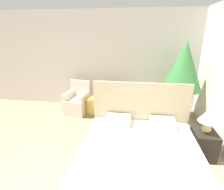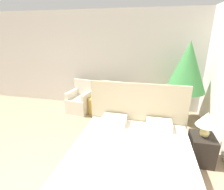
{
  "view_description": "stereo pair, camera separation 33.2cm",
  "coord_description": "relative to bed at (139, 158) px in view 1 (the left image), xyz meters",
  "views": [
    {
      "loc": [
        1.05,
        -1.26,
        2.24
      ],
      "look_at": [
        0.5,
        2.7,
        0.83
      ],
      "focal_mm": 28.0,
      "sensor_mm": 36.0,
      "label": 1
    },
    {
      "loc": [
        1.38,
        -1.2,
        2.24
      ],
      "look_at": [
        0.5,
        2.7,
        0.83
      ],
      "focal_mm": 28.0,
      "sensor_mm": 36.0,
      "label": 2
    }
  ],
  "objects": [
    {
      "name": "wall_back",
      "position": [
        -1.17,
        2.9,
        1.14
      ],
      "size": [
        10.0,
        0.06,
        2.9
      ],
      "color": "silver",
      "rests_on": "ground_plane"
    },
    {
      "name": "armchair_near_window_right",
      "position": [
        -0.88,
        2.21,
        -0.02
      ],
      "size": [
        0.67,
        0.69,
        0.92
      ],
      "rotation": [
        0.0,
        0.0,
        -0.08
      ],
      "color": "beige",
      "rests_on": "ground_plane"
    },
    {
      "name": "potted_palm",
      "position": [
        1.07,
        2.19,
        1.11
      ],
      "size": [
        0.97,
        0.97,
        2.09
      ],
      "color": "brown",
      "rests_on": "ground_plane"
    },
    {
      "name": "nightstand",
      "position": [
        1.2,
        0.63,
        -0.05
      ],
      "size": [
        0.41,
        0.47,
        0.52
      ],
      "color": "black",
      "rests_on": "ground_plane"
    },
    {
      "name": "side_table",
      "position": [
        -1.34,
        2.19,
        -0.07
      ],
      "size": [
        0.39,
        0.39,
        0.49
      ],
      "color": "gold",
      "rests_on": "ground_plane"
    },
    {
      "name": "table_lamp",
      "position": [
        1.2,
        0.62,
        0.53
      ],
      "size": [
        0.35,
        0.35,
        0.47
      ],
      "color": "tan",
      "rests_on": "nightstand"
    },
    {
      "name": "bed",
      "position": [
        0.0,
        0.0,
        0.0
      ],
      "size": [
        1.93,
        2.01,
        1.34
      ],
      "color": "#4C4238",
      "rests_on": "ground_plane"
    },
    {
      "name": "armchair_near_window_left",
      "position": [
        -1.81,
        2.21,
        -0.02
      ],
      "size": [
        0.7,
        0.72,
        0.92
      ],
      "rotation": [
        0.0,
        0.0,
        -0.14
      ],
      "color": "beige",
      "rests_on": "ground_plane"
    }
  ]
}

